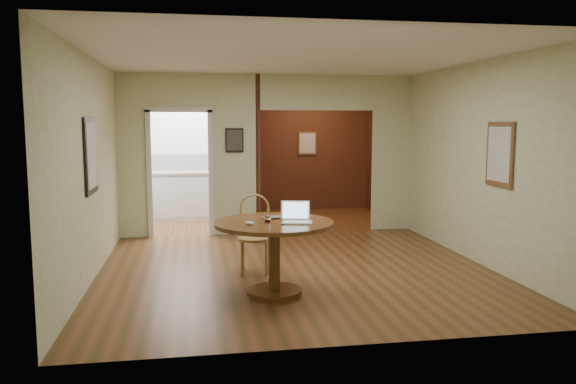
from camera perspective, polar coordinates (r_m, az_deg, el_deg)
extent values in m
plane|color=#493214|center=(7.30, 0.84, -7.95)|extent=(5.00, 5.00, 0.00)
plane|color=white|center=(7.09, 0.88, 13.62)|extent=(5.00, 5.00, 0.00)
plane|color=beige|center=(4.64, 6.43, 0.37)|extent=(5.00, 0.00, 5.00)
plane|color=beige|center=(7.06, -19.54, 2.28)|extent=(0.00, 5.00, 5.00)
plane|color=beige|center=(7.91, 19.00, 2.77)|extent=(0.00, 5.00, 5.00)
cube|color=beige|center=(9.50, -15.45, 3.54)|extent=(0.50, 2.70, 0.04)
cube|color=beige|center=(9.47, -5.46, 3.76)|extent=(0.80, 2.70, 0.04)
cube|color=beige|center=(10.05, 10.42, 3.86)|extent=(0.70, 2.70, 0.04)
plane|color=white|center=(11.45, -9.93, 4.24)|extent=(2.70, 0.00, 2.70)
plane|color=#402012|center=(12.19, 1.95, 4.50)|extent=(2.70, 0.00, 2.70)
cube|color=#402012|center=(10.75, -3.80, 4.16)|extent=(0.08, 2.50, 2.70)
cube|color=black|center=(7.05, -19.43, 3.50)|extent=(0.03, 0.70, 0.90)
cube|color=brown|center=(7.46, 20.74, 3.61)|extent=(0.03, 0.60, 0.80)
cube|color=black|center=(9.44, -5.47, 5.26)|extent=(0.30, 0.03, 0.40)
cube|color=silver|center=(12.16, 1.97, 4.97)|extent=(0.40, 0.03, 0.50)
cube|color=white|center=(11.44, -9.91, 2.99)|extent=(2.00, 0.02, 0.32)
cylinder|color=brown|center=(6.32, -1.40, -10.08)|extent=(0.61, 0.61, 0.05)
cylinder|color=brown|center=(6.22, -1.41, -6.77)|extent=(0.13, 0.13, 0.71)
cylinder|color=brown|center=(6.14, -1.42, -3.21)|extent=(1.31, 1.31, 0.04)
cylinder|color=#AD863D|center=(7.05, -3.44, -4.73)|extent=(0.48, 0.48, 0.03)
cylinder|color=#AD863D|center=(6.96, -4.72, -6.79)|extent=(0.03, 0.03, 0.45)
cylinder|color=#AD863D|center=(6.95, -2.23, -6.80)|extent=(0.03, 0.03, 0.45)
cylinder|color=#AD863D|center=(7.25, -4.58, -6.23)|extent=(0.03, 0.03, 0.45)
cylinder|color=#AD863D|center=(7.24, -2.20, -6.23)|extent=(0.03, 0.03, 0.45)
cylinder|color=#AD863D|center=(7.17, -4.77, -3.00)|extent=(0.03, 0.03, 0.36)
cylinder|color=#AD863D|center=(7.16, -2.05, -3.00)|extent=(0.03, 0.03, 0.36)
torus|color=#AD863D|center=(7.15, -3.42, -1.72)|extent=(0.39, 0.08, 0.39)
cube|color=silver|center=(6.04, 0.97, -3.09)|extent=(0.36, 0.29, 0.02)
cube|color=silver|center=(6.01, 1.02, -3.06)|extent=(0.29, 0.17, 0.00)
cube|color=silver|center=(6.15, 0.74, -1.85)|extent=(0.32, 0.13, 0.21)
cube|color=#8C9DB3|center=(6.14, 0.76, -1.87)|extent=(0.28, 0.10, 0.18)
imported|color=#B2B2B7|center=(6.30, -0.93, -2.61)|extent=(0.38, 0.32, 0.03)
ellipsoid|color=silver|center=(5.92, -3.91, -3.19)|extent=(0.11, 0.09, 0.04)
cylinder|color=#0D0E5B|center=(5.95, -0.36, -3.28)|extent=(0.11, 0.10, 0.01)
cube|color=silver|center=(11.22, -9.85, -0.42)|extent=(2.00, 0.55, 0.90)
cube|color=#AFAEAB|center=(11.17, -9.90, 1.97)|extent=(2.06, 0.60, 0.04)
sphere|color=#B20C0C|center=(10.93, -10.64, -0.37)|extent=(0.03, 0.03, 0.03)
sphere|color=#B20C0C|center=(10.96, -5.41, -0.27)|extent=(0.03, 0.03, 0.03)
ellipsoid|color=beige|center=(11.18, -5.81, 2.92)|extent=(0.37, 0.34, 0.30)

